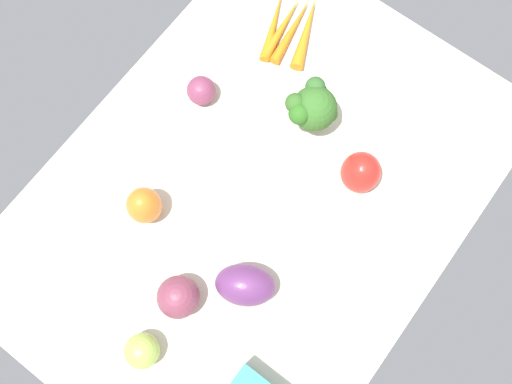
# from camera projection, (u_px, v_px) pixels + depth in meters

# --- Properties ---
(tablecloth) EXTENTS (1.04, 0.76, 0.02)m
(tablecloth) POSITION_uv_depth(u_px,v_px,m) (256.00, 196.00, 1.20)
(tablecloth) COLOR beige
(tablecloth) RESTS_ON ground
(red_onion_near_basket) EXTENTS (0.08, 0.08, 0.08)m
(red_onion_near_basket) POSITION_uv_depth(u_px,v_px,m) (178.00, 297.00, 1.10)
(red_onion_near_basket) COLOR brown
(red_onion_near_basket) RESTS_ON tablecloth
(red_onion_center) EXTENTS (0.06, 0.06, 0.06)m
(red_onion_center) POSITION_uv_depth(u_px,v_px,m) (201.00, 91.00, 1.22)
(red_onion_center) COLOR #813855
(red_onion_center) RESTS_ON tablecloth
(carrot_bunch) EXTENTS (0.20, 0.16, 0.03)m
(carrot_bunch) POSITION_uv_depth(u_px,v_px,m) (291.00, 28.00, 1.28)
(carrot_bunch) COLOR orange
(carrot_bunch) RESTS_ON tablecloth
(bell_pepper_red) EXTENTS (0.11, 0.11, 0.10)m
(bell_pepper_red) POSITION_uv_depth(u_px,v_px,m) (361.00, 172.00, 1.16)
(bell_pepper_red) COLOR red
(bell_pepper_red) RESTS_ON tablecloth
(bell_pepper_orange) EXTENTS (0.10, 0.10, 0.09)m
(bell_pepper_orange) POSITION_uv_depth(u_px,v_px,m) (144.00, 205.00, 1.14)
(bell_pepper_orange) COLOR orange
(bell_pepper_orange) RESTS_ON tablecloth
(broccoli_head) EXTENTS (0.11, 0.10, 0.13)m
(broccoli_head) POSITION_uv_depth(u_px,v_px,m) (312.00, 106.00, 1.16)
(broccoli_head) COLOR #9DC780
(broccoli_head) RESTS_ON tablecloth
(eggplant) EXTENTS (0.12, 0.14, 0.08)m
(eggplant) POSITION_uv_depth(u_px,v_px,m) (245.00, 285.00, 1.10)
(eggplant) COLOR #653269
(eggplant) RESTS_ON tablecloth
(heirloom_tomato_green) EXTENTS (0.07, 0.07, 0.07)m
(heirloom_tomato_green) POSITION_uv_depth(u_px,v_px,m) (142.00, 351.00, 1.08)
(heirloom_tomato_green) COLOR #A0C14F
(heirloom_tomato_green) RESTS_ON tablecloth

